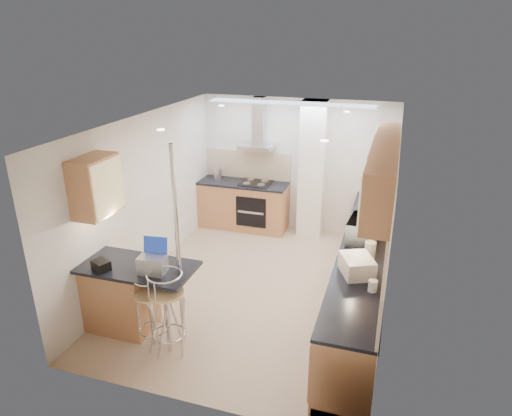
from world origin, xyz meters
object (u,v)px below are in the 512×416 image
(bar_stool_near, at_px, (151,311))
(bread_bin, at_px, (357,266))
(microwave, at_px, (364,230))
(bar_stool_end, at_px, (167,313))
(laptop, at_px, (152,264))

(bar_stool_near, height_order, bread_bin, bread_bin)
(bar_stool_near, relative_size, bread_bin, 2.22)
(bar_stool_near, bearing_deg, microwave, 46.57)
(bar_stool_end, bearing_deg, bar_stool_near, 119.76)
(laptop, xyz_separation_m, bar_stool_end, (0.25, -0.17, -0.51))
(laptop, bearing_deg, bread_bin, 10.82)
(laptop, xyz_separation_m, bar_stool_near, (-0.00, -0.12, -0.58))
(bar_stool_near, xyz_separation_m, bread_bin, (2.31, 0.84, 0.56))
(microwave, xyz_separation_m, bread_bin, (0.01, -0.95, -0.05))
(microwave, bearing_deg, bread_bin, -174.32)
(bar_stool_near, bearing_deg, bar_stool_end, -2.65)
(laptop, bearing_deg, bar_stool_near, -97.60)
(bar_stool_end, bearing_deg, bread_bin, -25.53)
(laptop, distance_m, bar_stool_end, 0.59)
(microwave, relative_size, bar_stool_near, 0.62)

